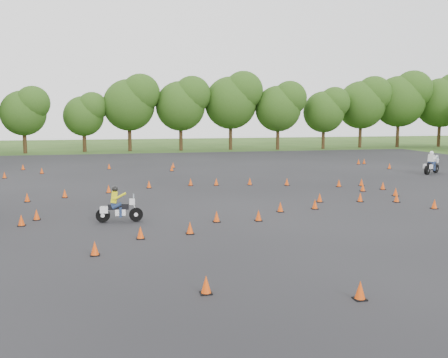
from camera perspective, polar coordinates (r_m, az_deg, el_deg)
name	(u,v)px	position (r m, az deg, el deg)	size (l,w,h in m)	color
ground	(244,218)	(21.98, 2.29, -4.43)	(140.00, 140.00, 0.00)	#2D5119
asphalt_pad	(216,196)	(27.72, -0.91, -1.92)	(62.00, 62.00, 0.00)	black
treeline	(185,113)	(56.72, -4.47, 7.55)	(87.04, 32.15, 10.71)	#284914
traffic_cones	(228,193)	(27.16, 0.46, -1.64)	(36.40, 32.54, 0.45)	#E44609
rider_yellow	(119,204)	(21.36, -11.89, -2.87)	(1.96, 0.60, 1.51)	#CFC812
rider_white	(432,162)	(40.86, 22.67, 1.77)	(2.25, 0.69, 1.74)	silver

